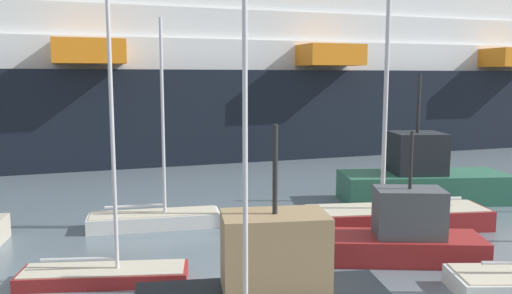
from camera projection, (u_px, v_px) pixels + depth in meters
The scene contains 7 objects.
sailboat_0 at pixel (396, 213), 21.21m from camera, with size 7.72×3.23×14.01m.
sailboat_4 at pixel (155, 217), 21.37m from camera, with size 5.41×1.85×8.46m.
sailboat_5 at pixel (104, 269), 15.60m from camera, with size 5.13×2.28×9.71m.
fishing_boat_1 at pixel (422, 179), 25.76m from camera, with size 8.52×4.40×6.28m.
fishing_boat_2 at pixel (268, 282), 13.08m from camera, with size 6.56×2.82×5.01m.
fishing_boat_3 at pixel (403, 235), 17.46m from camera, with size 5.80×3.49×4.38m.
cruise_ship at pixel (282, 78), 46.55m from camera, with size 121.45×24.40×19.19m.
Camera 1 is at (-7.67, -9.28, 6.15)m, focal length 36.48 mm.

